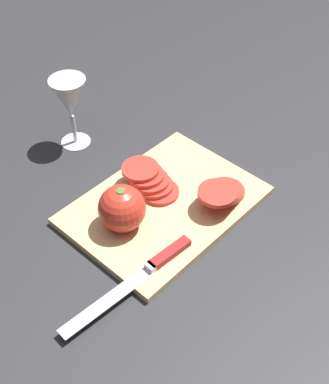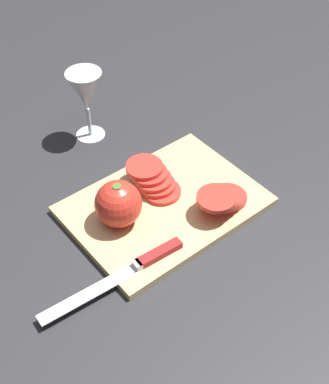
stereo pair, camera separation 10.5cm
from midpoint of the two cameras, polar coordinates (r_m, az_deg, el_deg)
The scene contains 7 objects.
ground_plane at distance 1.08m, azimuth -5.46°, elevation -1.73°, with size 3.00×3.00×0.00m, color #28282B.
cutting_board at distance 1.07m, azimuth -2.79°, elevation -1.58°, with size 0.37×0.27×0.02m.
wine_glass at distance 1.19m, azimuth -12.60°, elevation 9.44°, with size 0.08×0.08×0.17m.
whole_tomato at distance 1.00m, azimuth -7.56°, elevation -1.88°, with size 0.09×0.09×0.09m.
knife at distance 0.96m, azimuth -4.34°, elevation -8.01°, with size 0.29×0.04×0.01m.
tomato_slice_stack_near at distance 1.08m, azimuth -4.29°, elevation 1.10°, with size 0.08×0.12×0.05m.
tomato_slice_stack_far at distance 1.06m, azimuth 3.32°, elevation -0.16°, with size 0.12×0.09×0.05m.
Camera 1 is at (-0.51, -0.55, 0.78)m, focal length 50.00 mm.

